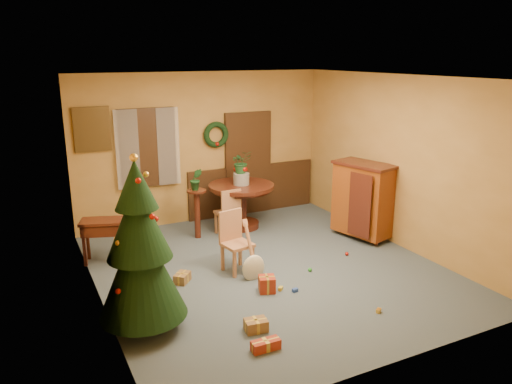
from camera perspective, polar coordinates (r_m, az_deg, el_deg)
room_envelope at (r=9.90m, az=-4.81°, el=3.21°), size 5.50×5.50×5.50m
dining_table at (r=9.43m, az=-1.67°, el=-0.63°), size 1.23×1.23×0.85m
urn at (r=9.34m, az=-1.69°, el=1.52°), size 0.30×0.30×0.22m
centerpiece_plant at (r=9.26m, az=-1.71°, el=3.45°), size 0.38×0.33×0.42m
chair_near at (r=7.62m, az=-2.48°, el=-5.39°), size 0.47×0.47×0.94m
chair_far at (r=9.04m, az=-3.13°, el=-2.15°), size 0.40×0.40×0.89m
guitar at (r=7.33m, az=-0.30°, el=-6.90°), size 0.44×0.59×0.82m
plant_stand at (r=8.97m, az=-6.75°, el=-1.85°), size 0.35×0.35×0.89m
stand_plant at (r=8.83m, az=-6.86°, el=1.46°), size 0.25×0.22×0.39m
christmas_tree at (r=5.98m, az=-13.14°, el=-6.42°), size 1.05×1.05×2.16m
writing_desk at (r=8.24m, az=-16.68°, el=-4.20°), size 0.88×0.63×0.70m
sideboard at (r=9.07m, az=12.12°, el=-0.70°), size 0.82×1.18×1.38m
gift_a at (r=6.21m, az=-0.00°, el=-14.97°), size 0.29×0.23×0.14m
gift_b at (r=7.09m, az=1.26°, el=-10.47°), size 0.28×0.28×0.22m
gift_c at (r=7.45m, az=-8.42°, el=-9.67°), size 0.30×0.31×0.14m
gift_d at (r=5.87m, az=1.12°, el=-17.08°), size 0.34×0.14×0.12m
toy_a at (r=7.13m, az=4.48°, el=-11.13°), size 0.09×0.06×0.05m
toy_b at (r=7.76m, az=6.18°, el=-8.82°), size 0.06×0.06×0.06m
toy_c at (r=7.17m, az=2.82°, el=-10.97°), size 0.09×0.09×0.05m
toy_d at (r=8.43m, az=10.34°, el=-6.96°), size 0.06×0.06×0.06m
toy_e at (r=6.79m, az=13.84°, el=-13.03°), size 0.09×0.09×0.05m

